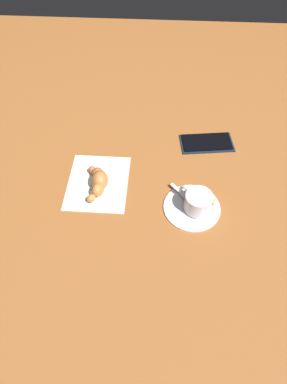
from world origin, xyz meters
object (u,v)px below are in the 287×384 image
(espresso_cup, at_px, (197,201))
(napkin, at_px, (98,182))
(sugar_packet, at_px, (201,196))
(saucer, at_px, (192,207))
(teaspoon, at_px, (195,205))
(cell_phone, at_px, (207,143))
(croissant, at_px, (98,181))

(espresso_cup, distance_m, napkin, 0.26)
(sugar_packet, bearing_deg, saucer, 76.80)
(teaspoon, distance_m, napkin, 0.25)
(sugar_packet, height_order, cell_phone, sugar_packet)
(saucer, xyz_separation_m, sugar_packet, (0.02, 0.03, 0.01))
(sugar_packet, xyz_separation_m, cell_phone, (0.03, 0.20, -0.01))
(espresso_cup, distance_m, sugar_packet, 0.04)
(cell_phone, bearing_deg, teaspoon, -100.87)
(sugar_packet, relative_size, napkin, 0.39)
(cell_phone, bearing_deg, espresso_cup, -99.78)
(teaspoon, height_order, croissant, croissant)
(sugar_packet, distance_m, croissant, 0.26)
(saucer, distance_m, croissant, 0.24)
(napkin, distance_m, cell_phone, 0.33)
(saucer, xyz_separation_m, cell_phone, (0.05, 0.22, -0.00))
(teaspoon, bearing_deg, saucer, -173.56)
(teaspoon, distance_m, cell_phone, 0.23)
(napkin, relative_size, cell_phone, 1.18)
(sugar_packet, height_order, napkin, sugar_packet)
(espresso_cup, relative_size, napkin, 0.42)
(sugar_packet, relative_size, croissant, 0.60)
(espresso_cup, height_order, cell_phone, espresso_cup)
(napkin, bearing_deg, espresso_cup, -15.20)
(espresso_cup, relative_size, cell_phone, 0.50)
(saucer, xyz_separation_m, croissant, (-0.23, 0.05, 0.02))
(napkin, bearing_deg, croissant, -65.81)
(napkin, height_order, croissant, croissant)
(sugar_packet, xyz_separation_m, napkin, (-0.26, 0.04, -0.01))
(croissant, xyz_separation_m, cell_phone, (0.28, 0.17, -0.02))
(espresso_cup, height_order, sugar_packet, espresso_cup)
(sugar_packet, bearing_deg, espresso_cup, 92.65)
(espresso_cup, distance_m, cell_phone, 0.23)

